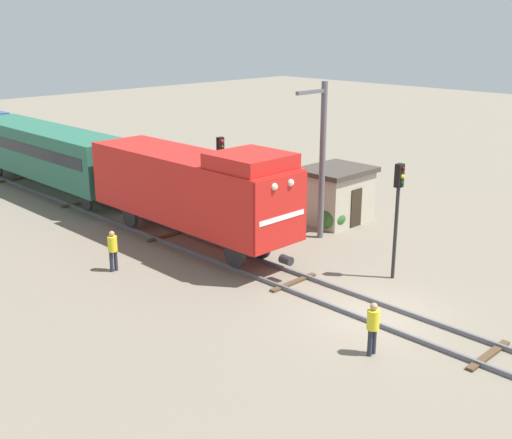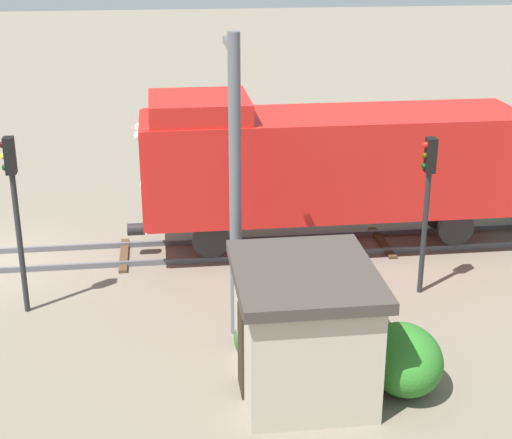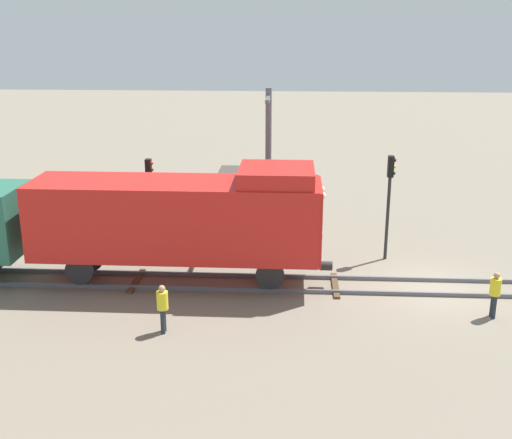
{
  "view_description": "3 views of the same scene",
  "coord_description": "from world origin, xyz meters",
  "px_view_note": "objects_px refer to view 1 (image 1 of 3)",
  "views": [
    {
      "loc": [
        -17.08,
        -11.3,
        9.67
      ],
      "look_at": [
        1.26,
        7.29,
        1.57
      ],
      "focal_mm": 45.0,
      "sensor_mm": 36.0,
      "label": 1
    },
    {
      "loc": [
        21.76,
        5.16,
        9.33
      ],
      "look_at": [
        0.86,
        7.82,
        1.33
      ],
      "focal_mm": 55.0,
      "sensor_mm": 36.0,
      "label": 2
    },
    {
      "loc": [
        -23.38,
        5.7,
        10.04
      ],
      "look_at": [
        1.22,
        7.15,
        2.32
      ],
      "focal_mm": 45.0,
      "sensor_mm": 36.0,
      "label": 3
    }
  ],
  "objects_px": {
    "worker_near_track": "(373,325)",
    "relay_hut": "(335,194)",
    "worker_by_signal": "(113,248)",
    "traffic_signal_mid": "(221,164)",
    "traffic_signal_near": "(398,200)",
    "passenger_car_leading": "(47,150)",
    "locomotive": "(192,186)",
    "catenary_mast": "(322,157)"
  },
  "relations": [
    {
      "from": "traffic_signal_mid",
      "to": "worker_near_track",
      "type": "bearing_deg",
      "value": -113.51
    },
    {
      "from": "passenger_car_leading",
      "to": "worker_near_track",
      "type": "bearing_deg",
      "value": -95.55
    },
    {
      "from": "worker_by_signal",
      "to": "relay_hut",
      "type": "distance_m",
      "value": 11.87
    },
    {
      "from": "traffic_signal_near",
      "to": "relay_hut",
      "type": "height_order",
      "value": "traffic_signal_near"
    },
    {
      "from": "relay_hut",
      "to": "catenary_mast",
      "type": "bearing_deg",
      "value": -155.79
    },
    {
      "from": "worker_near_track",
      "to": "traffic_signal_mid",
      "type": "bearing_deg",
      "value": -151.42
    },
    {
      "from": "worker_by_signal",
      "to": "relay_hut",
      "type": "xyz_separation_m",
      "value": [
        11.7,
        -1.96,
        0.4
      ]
    },
    {
      "from": "passenger_car_leading",
      "to": "locomotive",
      "type": "bearing_deg",
      "value": -90.0
    },
    {
      "from": "passenger_car_leading",
      "to": "catenary_mast",
      "type": "relative_size",
      "value": 1.95
    },
    {
      "from": "traffic_signal_near",
      "to": "worker_by_signal",
      "type": "xyz_separation_m",
      "value": [
        -7.4,
        8.34,
        -2.17
      ]
    },
    {
      "from": "worker_near_track",
      "to": "relay_hut",
      "type": "distance_m",
      "value": 13.64
    },
    {
      "from": "passenger_car_leading",
      "to": "worker_by_signal",
      "type": "height_order",
      "value": "passenger_car_leading"
    },
    {
      "from": "traffic_signal_near",
      "to": "worker_by_signal",
      "type": "height_order",
      "value": "traffic_signal_near"
    },
    {
      "from": "locomotive",
      "to": "passenger_car_leading",
      "type": "xyz_separation_m",
      "value": [
        0.0,
        13.34,
        -0.25
      ]
    },
    {
      "from": "locomotive",
      "to": "catenary_mast",
      "type": "xyz_separation_m",
      "value": [
        4.93,
        -3.15,
        1.06
      ]
    },
    {
      "from": "relay_hut",
      "to": "worker_near_track",
      "type": "bearing_deg",
      "value": -136.58
    },
    {
      "from": "traffic_signal_near",
      "to": "traffic_signal_mid",
      "type": "distance_m",
      "value": 10.34
    },
    {
      "from": "traffic_signal_mid",
      "to": "catenary_mast",
      "type": "bearing_deg",
      "value": -73.33
    },
    {
      "from": "locomotive",
      "to": "worker_by_signal",
      "type": "height_order",
      "value": "locomotive"
    },
    {
      "from": "locomotive",
      "to": "catenary_mast",
      "type": "height_order",
      "value": "catenary_mast"
    },
    {
      "from": "worker_near_track",
      "to": "catenary_mast",
      "type": "relative_size",
      "value": 0.24
    },
    {
      "from": "locomotive",
      "to": "traffic_signal_near",
      "type": "bearing_deg",
      "value": -69.09
    },
    {
      "from": "traffic_signal_mid",
      "to": "worker_by_signal",
      "type": "xyz_separation_m",
      "value": [
        -7.6,
        -2.0,
        -1.97
      ]
    },
    {
      "from": "relay_hut",
      "to": "locomotive",
      "type": "bearing_deg",
      "value": 165.08
    },
    {
      "from": "locomotive",
      "to": "traffic_signal_near",
      "type": "distance_m",
      "value": 8.97
    },
    {
      "from": "worker_near_track",
      "to": "worker_by_signal",
      "type": "distance_m",
      "value": 11.47
    },
    {
      "from": "locomotive",
      "to": "passenger_car_leading",
      "type": "height_order",
      "value": "locomotive"
    },
    {
      "from": "worker_near_track",
      "to": "relay_hut",
      "type": "relative_size",
      "value": 0.49
    },
    {
      "from": "catenary_mast",
      "to": "relay_hut",
      "type": "height_order",
      "value": "catenary_mast"
    },
    {
      "from": "traffic_signal_mid",
      "to": "passenger_car_leading",
      "type": "bearing_deg",
      "value": 106.65
    },
    {
      "from": "locomotive",
      "to": "relay_hut",
      "type": "height_order",
      "value": "locomotive"
    },
    {
      "from": "locomotive",
      "to": "worker_near_track",
      "type": "height_order",
      "value": "locomotive"
    },
    {
      "from": "passenger_car_leading",
      "to": "traffic_signal_near",
      "type": "height_order",
      "value": "traffic_signal_near"
    },
    {
      "from": "worker_by_signal",
      "to": "traffic_signal_near",
      "type": "bearing_deg",
      "value": 102.78
    },
    {
      "from": "traffic_signal_near",
      "to": "relay_hut",
      "type": "distance_m",
      "value": 7.89
    },
    {
      "from": "locomotive",
      "to": "passenger_car_leading",
      "type": "bearing_deg",
      "value": 90.0
    },
    {
      "from": "locomotive",
      "to": "traffic_signal_mid",
      "type": "xyz_separation_m",
      "value": [
        3.4,
        1.96,
        0.2
      ]
    },
    {
      "from": "passenger_car_leading",
      "to": "worker_near_track",
      "type": "xyz_separation_m",
      "value": [
        -2.4,
        -24.7,
        -1.53
      ]
    },
    {
      "from": "locomotive",
      "to": "relay_hut",
      "type": "relative_size",
      "value": 3.31
    },
    {
      "from": "passenger_car_leading",
      "to": "traffic_signal_near",
      "type": "relative_size",
      "value": 3.05
    },
    {
      "from": "traffic_signal_mid",
      "to": "worker_by_signal",
      "type": "bearing_deg",
      "value": -165.27
    },
    {
      "from": "traffic_signal_near",
      "to": "passenger_car_leading",
      "type": "bearing_deg",
      "value": 98.39
    }
  ]
}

